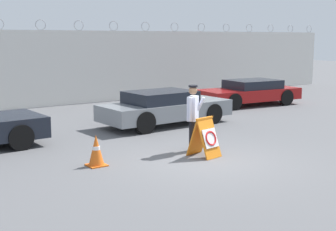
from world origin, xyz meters
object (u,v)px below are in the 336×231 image
Objects in this scene: traffic_cone_near at (96,150)px; parked_car_far_side at (249,92)px; parked_car_rear_sedan at (165,107)px; security_guard at (193,115)px; barricade_sign at (205,137)px.

parked_car_far_side reaches higher than traffic_cone_near.
traffic_cone_near is 5.47m from parked_car_rear_sedan.
security_guard is 3.88m from parked_car_rear_sedan.
security_guard is at bearing -3.00° from traffic_cone_near.
barricade_sign is at bearing -112.97° from parked_car_rear_sedan.
barricade_sign is 0.57× the size of security_guard.
traffic_cone_near is 0.16× the size of parked_car_far_side.
barricade_sign is at bearing -16.23° from traffic_cone_near.
parked_car_far_side is (7.45, 6.03, 0.09)m from barricade_sign.
parked_car_rear_sedan reaches higher than barricade_sign.
parked_car_rear_sedan is at bearing 38.57° from traffic_cone_near.
parked_car_far_side is (10.13, 5.25, 0.22)m from traffic_cone_near.
parked_car_rear_sedan reaches higher than traffic_cone_near.
security_guard is 2.84m from traffic_cone_near.
parked_car_rear_sedan is (4.28, 3.41, 0.25)m from traffic_cone_near.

